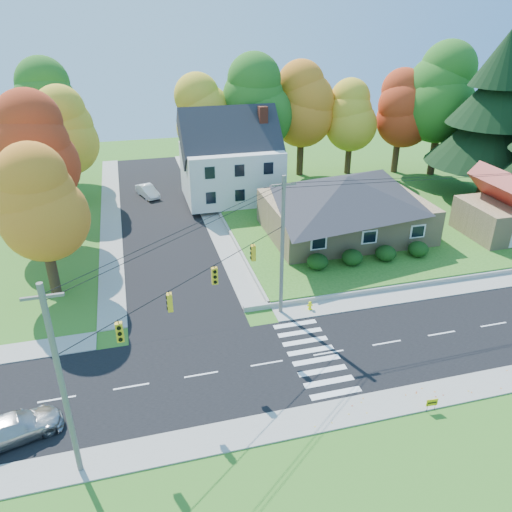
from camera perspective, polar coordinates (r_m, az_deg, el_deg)
The scene contains 26 objects.
ground at distance 31.94m, azimuth 8.28°, elevation -10.92°, with size 120.00×120.00×0.00m, color #3D7923.
road_main at distance 31.93m, azimuth 8.28°, elevation -10.91°, with size 90.00×8.00×0.02m, color black.
road_cross at distance 52.77m, azimuth -10.84°, elevation 4.66°, with size 8.00×44.00×0.02m, color black.
sidewalk_north at distance 35.69m, azimuth 5.23°, elevation -6.20°, with size 90.00×2.00×0.08m, color #9C9A90.
sidewalk_south at distance 28.51m, azimuth 12.26°, elevation -16.66°, with size 90.00×2.00×0.08m, color #9C9A90.
lawn at distance 53.56m, azimuth 12.65°, elevation 5.09°, with size 30.00×30.00×0.50m, color #3D7923.
ranch_house at distance 46.20m, azimuth 10.20°, elevation 5.85°, with size 14.60×10.60×5.40m.
colonial_house at distance 54.22m, azimuth -2.84°, elevation 10.80°, with size 10.40×8.40×9.60m.
garage at distance 50.73m, azimuth 26.68°, elevation 4.76°, with size 7.30×6.30×4.60m.
hedge_row at distance 41.75m, azimuth 12.80°, elevation 0.09°, with size 10.70×1.70×1.27m.
traffic_infrastructure at distance 30.15m, azimuth 7.68°, elevation -1.67°, with size 38.10×10.66×10.00m.
tree_lot_0 at distance 58.76m, azimuth -6.24°, elevation 15.65°, with size 6.72×6.72×12.51m.
tree_lot_1 at distance 58.77m, azimuth -0.10°, elevation 17.10°, with size 7.84×7.84×14.60m.
tree_lot_2 at distance 61.59m, azimuth 5.30°, elevation 16.81°, with size 7.28×7.28×13.56m.
tree_lot_3 at distance 63.20m, azimuth 10.89°, elevation 15.51°, with size 6.16×6.16×11.47m.
tree_lot_4 at distance 65.01m, azimuth 16.30°, elevation 15.84°, with size 6.72×6.72×12.51m.
tree_lot_5 at distance 65.19m, azimuth 20.61°, elevation 17.03°, with size 8.40×8.40×15.64m.
conifer_east_a at distance 59.63m, azimuth 25.62°, elevation 14.53°, with size 12.80×12.80×16.96m.
tree_west_0 at distance 37.60m, azimuth -23.62°, elevation 5.47°, with size 6.16×6.16×11.47m.
tree_west_1 at distance 46.88m, azimuth -23.74°, elevation 11.02°, with size 7.28×7.28×13.56m.
tree_west_2 at distance 56.57m, azimuth -21.43°, elevation 13.09°, with size 6.72×6.72×12.51m.
tree_west_3 at distance 64.39m, azimuth -22.88°, elevation 15.51°, with size 7.84×7.84×14.60m.
silver_sedan at distance 28.67m, azimuth -25.89°, elevation -17.22°, with size 1.85×4.56×1.32m, color #B0B0B0.
white_car at distance 58.07m, azimuth -12.29°, elevation 7.26°, with size 1.39×3.99×1.31m, color silver.
fire_hydrant at distance 35.68m, azimuth 6.18°, elevation -5.69°, with size 0.40×0.31×0.71m.
yard_sign at distance 28.98m, azimuth 19.47°, elevation -15.54°, with size 0.64×0.08×0.80m.
Camera 1 is at (-10.80, -23.04, 19.29)m, focal length 35.00 mm.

